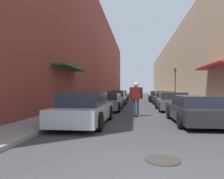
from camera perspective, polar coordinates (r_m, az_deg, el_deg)
The scene contains 16 objects.
ground at distance 28.67m, azimuth 6.76°, elevation -2.86°, with size 139.35×139.35×0.00m, color #38383A.
curb_strip_left at distance 35.22m, azimuth -0.10°, elevation -2.24°, with size 1.80×63.34×0.12m.
curb_strip_right at distance 35.27m, azimuth 13.44°, elevation -2.23°, with size 1.80×63.34×0.12m.
building_row_left at distance 36.00m, azimuth -4.74°, elevation 8.20°, with size 4.90×63.34×13.14m.
building_row_right at distance 35.87m, azimuth 18.06°, elevation 5.18°, with size 4.90×63.34×9.34m.
parked_car_left_0 at distance 8.96m, azimuth -7.10°, elevation -5.03°, with size 1.86×4.68×1.32m.
parked_car_left_1 at distance 14.93m, azimuth -1.35°, elevation -3.23°, with size 2.06×4.59×1.18m.
parked_car_left_2 at distance 20.57m, azimuth 1.05°, elevation -2.28°, with size 1.91×4.62×1.27m.
parked_car_left_3 at distance 26.52m, azimuth 2.05°, elevation -1.71°, with size 1.98×4.74×1.32m.
parked_car_right_0 at distance 9.77m, azimuth 21.06°, elevation -4.99°, with size 1.96×4.50×1.17m.
parked_car_right_1 at distance 15.28m, azimuth 15.45°, elevation -3.11°, with size 2.01×4.04×1.23m.
parked_car_right_2 at distance 20.05m, azimuth 13.57°, elevation -2.35°, with size 1.94×3.96×1.26m.
parked_car_right_3 at distance 25.56m, azimuth 11.79°, elevation -1.83°, with size 1.92×4.08×1.26m.
skateboarder at distance 11.66m, azimuth 6.29°, elevation -1.48°, with size 0.70×0.78×1.81m.
manhole_cover at distance 4.68m, azimuth 13.13°, elevation -17.53°, with size 0.70×0.70×0.02m.
traffic_light at distance 22.41m, azimuth 16.19°, elevation 2.08°, with size 0.16×0.22×3.43m.
Camera 1 is at (-0.23, -3.30, 1.42)m, focal length 35.00 mm.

